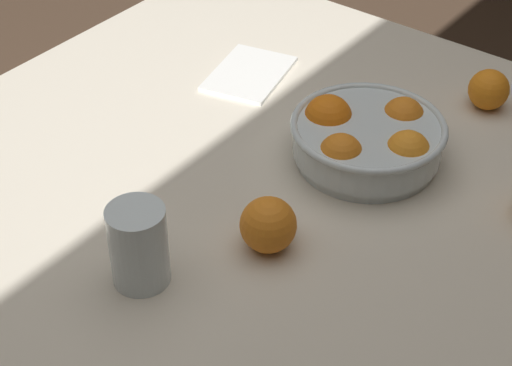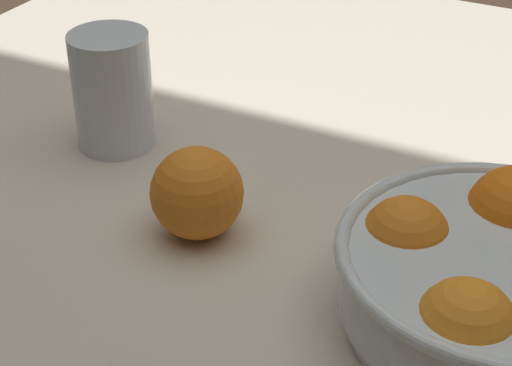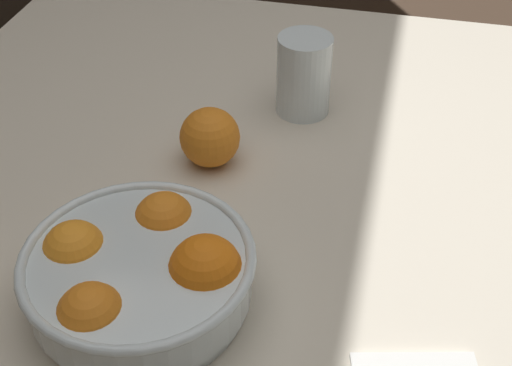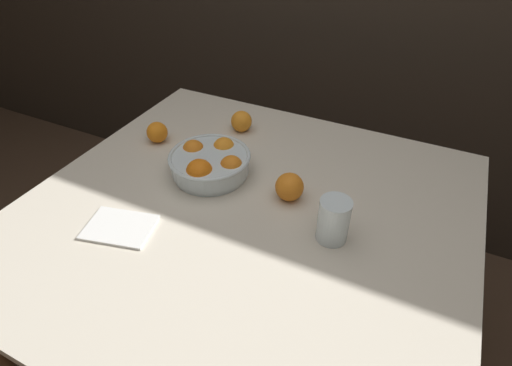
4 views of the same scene
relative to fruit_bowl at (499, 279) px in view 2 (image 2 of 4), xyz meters
The scene contains 4 objects.
dining_table 0.23m from the fruit_bowl, 30.87° to the right, with size 1.25×1.19×0.77m.
fruit_bowl is the anchor object (origin of this frame).
juice_glass 0.44m from the fruit_bowl, 13.90° to the right, with size 0.08×0.08×0.12m.
orange_loose_near_bowl 0.27m from the fruit_bowl, ahead, with size 0.08×0.08×0.08m, color orange.
Camera 2 is at (-0.24, 0.64, 1.22)m, focal length 60.00 mm.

